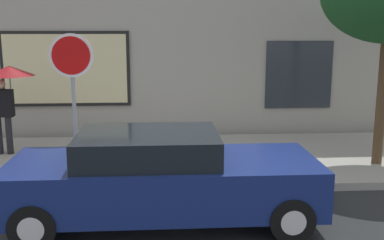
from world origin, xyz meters
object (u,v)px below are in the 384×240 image
object	(u,v)px
pedestrian_with_umbrella	(7,83)
stop_sign	(72,79)
parked_car	(161,178)
fire_hydrant	(185,157)

from	to	relation	value
pedestrian_with_umbrella	stop_sign	distance (m)	2.78
parked_car	pedestrian_with_umbrella	size ratio (longest dim) A/B	2.33
parked_car	fire_hydrant	bearing A→B (deg)	74.82
pedestrian_with_umbrella	stop_sign	bearing A→B (deg)	-48.81
parked_car	pedestrian_with_umbrella	xyz separation A→B (m)	(-3.35, 3.55, 1.04)
parked_car	stop_sign	bearing A→B (deg)	136.17
parked_car	pedestrian_with_umbrella	bearing A→B (deg)	133.35
stop_sign	fire_hydrant	bearing A→B (deg)	4.41
fire_hydrant	stop_sign	size ratio (longest dim) A/B	0.30
parked_car	stop_sign	world-z (taller)	stop_sign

